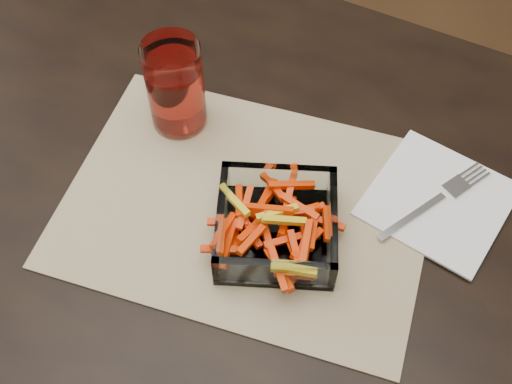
% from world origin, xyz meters
% --- Properties ---
extents(dining_table, '(1.60, 0.90, 0.75)m').
position_xyz_m(dining_table, '(0.00, 0.00, 0.66)').
color(dining_table, black).
rests_on(dining_table, ground).
extents(placemat, '(0.50, 0.40, 0.00)m').
position_xyz_m(placemat, '(0.16, 0.03, 0.75)').
color(placemat, tan).
rests_on(placemat, dining_table).
extents(glass_bowl, '(0.18, 0.18, 0.05)m').
position_xyz_m(glass_bowl, '(0.21, 0.01, 0.78)').
color(glass_bowl, white).
rests_on(glass_bowl, placemat).
extents(tumbler, '(0.08, 0.08, 0.13)m').
position_xyz_m(tumbler, '(0.01, 0.11, 0.81)').
color(tumbler, white).
rests_on(tumbler, placemat).
extents(napkin, '(0.18, 0.18, 0.00)m').
position_xyz_m(napkin, '(0.37, 0.15, 0.76)').
color(napkin, white).
rests_on(napkin, placemat).
extents(fork, '(0.10, 0.17, 0.00)m').
position_xyz_m(fork, '(0.37, 0.14, 0.76)').
color(fork, silver).
rests_on(fork, napkin).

